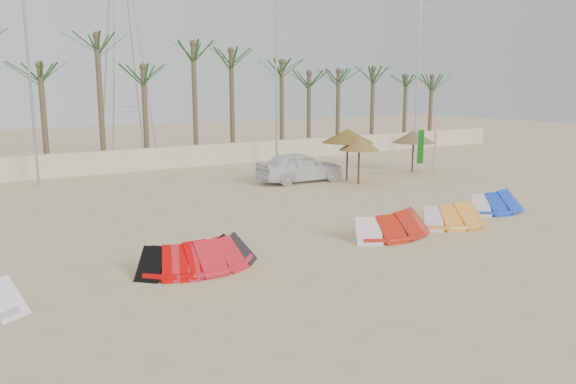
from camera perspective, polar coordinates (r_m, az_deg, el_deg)
ground at (r=15.26m, az=12.26°, el=-8.41°), size 120.00×120.00×0.00m
boundary_wall at (r=34.04m, az=-14.57°, el=3.22°), size 60.00×0.30×1.30m
palm_line at (r=35.43m, az=-14.74°, el=12.90°), size 52.00×4.00×7.70m
lamp_b at (r=30.49m, az=-24.77°, el=11.38°), size 1.25×0.14×11.00m
lamp_c at (r=35.28m, az=-1.14°, el=12.15°), size 1.25×0.14×11.00m
lamp_d at (r=42.74m, az=13.06°, el=11.66°), size 1.25×0.14×11.00m
pylon at (r=40.10m, az=-15.81°, el=3.33°), size 3.00×3.00×14.00m
kite_red_left at (r=15.73m, az=-10.06°, el=-6.15°), size 3.03×1.55×0.90m
kite_red_mid at (r=15.80m, az=-9.09°, el=-6.03°), size 3.22×1.62×0.90m
kite_red_right at (r=19.43m, az=10.08°, el=-2.86°), size 3.83×2.23×0.90m
kite_orange at (r=21.16m, az=16.13°, el=-2.01°), size 3.04×1.60×0.90m
kite_blue at (r=24.06m, az=19.98°, el=-0.71°), size 3.23×1.88×0.90m
parasol_left at (r=29.34m, az=6.08°, el=5.69°), size 2.70×2.70×2.71m
parasol_mid at (r=28.49m, az=7.25°, el=4.92°), size 2.07×2.07×2.42m
parasol_right at (r=32.94m, az=12.64°, el=5.51°), size 2.45×2.45×2.40m
flag_pink at (r=33.71m, az=14.84°, el=5.43°), size 0.44×0.18×3.36m
flag_green at (r=30.71m, az=13.22°, el=4.34°), size 0.45×0.05×2.76m
car at (r=29.06m, az=1.20°, el=2.57°), size 4.67×2.04×1.57m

